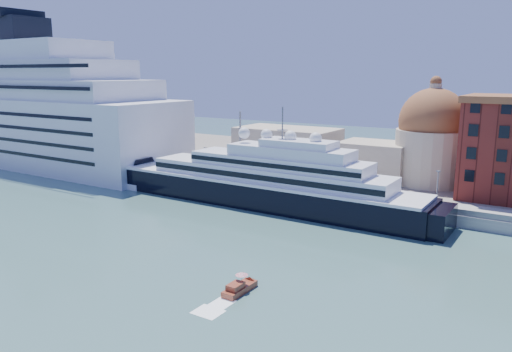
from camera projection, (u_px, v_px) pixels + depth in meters
The scene contains 9 objects.
ground at pixel (229, 237), 93.31m from camera, with size 400.00×400.00×0.00m, color #38615E.
quay at pixel (311, 194), 121.10m from camera, with size 180.00×10.00×2.50m, color gray.
land at pixel (370, 168), 154.96m from camera, with size 260.00×72.00×2.00m, color slate.
quay_fence at pixel (302, 190), 117.01m from camera, with size 180.00×0.10×1.20m, color slate.
superyacht at pixel (250, 184), 116.84m from camera, with size 89.45×12.40×26.73m.
service_barge at pixel (125, 184), 134.17m from camera, with size 13.40×4.47×3.01m.
water_taxi at pixel (239, 288), 69.55m from camera, with size 2.07×6.15×2.92m.
church at pixel (372, 145), 135.32m from camera, with size 66.00×18.00×25.50m.
lamp_posts at pixel (263, 156), 124.62m from camera, with size 120.80×2.40×18.00m.
Camera 1 is at (52.25, -72.30, 30.07)m, focal length 35.00 mm.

